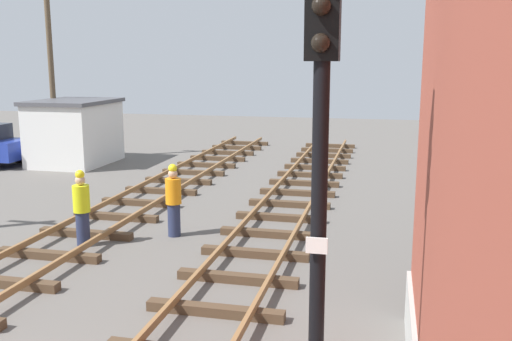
# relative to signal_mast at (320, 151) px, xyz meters

# --- Properties ---
(signal_mast) EXTENTS (0.36, 0.40, 5.52)m
(signal_mast) POSITION_rel_signal_mast_xyz_m (0.00, 0.00, 0.00)
(signal_mast) COLOR black
(signal_mast) RESTS_ON ground
(control_hut) EXTENTS (3.00, 3.80, 2.76)m
(control_hut) POSITION_rel_signal_mast_xyz_m (-12.39, 15.97, -2.07)
(control_hut) COLOR silver
(control_hut) RESTS_ON ground
(utility_pole_far) EXTENTS (1.80, 0.24, 8.11)m
(utility_pole_far) POSITION_rel_signal_mast_xyz_m (-13.80, 16.74, 0.79)
(utility_pole_far) COLOR brown
(utility_pole_far) RESTS_ON ground
(track_worker_foreground) EXTENTS (0.40, 0.40, 1.87)m
(track_worker_foreground) POSITION_rel_signal_mast_xyz_m (-4.50, 7.14, -2.53)
(track_worker_foreground) COLOR #262D4C
(track_worker_foreground) RESTS_ON ground
(track_worker_distant) EXTENTS (0.40, 0.40, 1.87)m
(track_worker_distant) POSITION_rel_signal_mast_xyz_m (-6.36, 5.89, -2.53)
(track_worker_distant) COLOR #262D4C
(track_worker_distant) RESTS_ON ground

